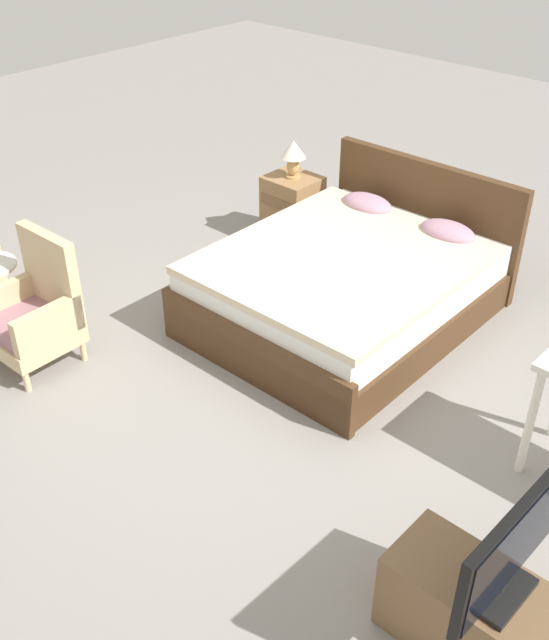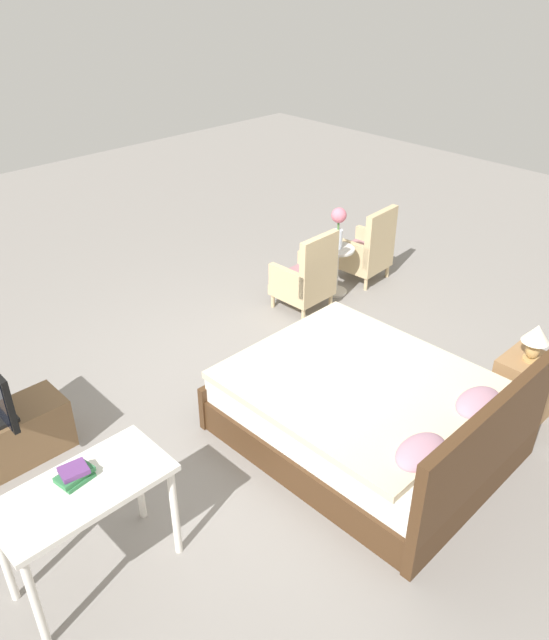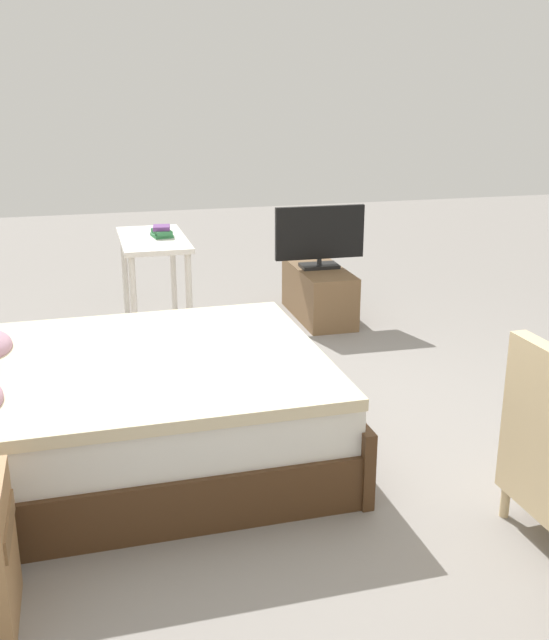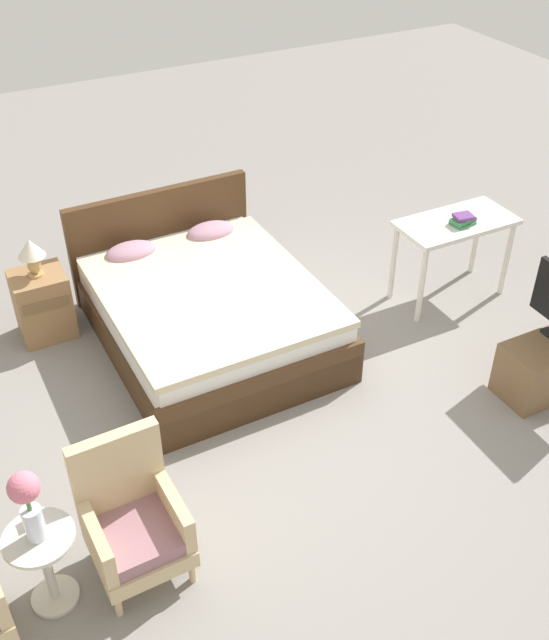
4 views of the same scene
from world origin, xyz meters
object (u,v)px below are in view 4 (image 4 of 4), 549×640
Objects in this scene: book_stack at (463,220)px; armchair_by_window_right at (133,520)px; bed at (205,309)px; table_lamp at (31,252)px; flower_vase at (27,500)px; side_table at (45,560)px; nightstand at (43,304)px; vanity_desk at (455,232)px.

armchair_by_window_right is at bearing -158.13° from book_stack.
table_lamp is (-1.19, 0.69, 0.51)m from bed.
flower_vase is (-0.52, -0.02, 0.49)m from armchair_by_window_right.
book_stack is (2.21, -0.48, 0.52)m from bed.
armchair_by_window_right is at bearing 2.47° from side_table.
vanity_desk reaches higher than nightstand.
flower_vase is 4.23m from book_stack.
vanity_desk is at bearing 20.46° from flower_vase.
armchair_by_window_right is 0.52m from side_table.
nightstand is 1.79× the size of table_lamp.
nightstand is 0.57× the size of vanity_desk.
nightstand is (0.59, 2.59, -0.56)m from flower_vase.
armchair_by_window_right is (-1.25, -1.87, 0.08)m from bed.
vanity_desk is (3.99, 1.49, 0.30)m from side_table.
bed reaches higher than vanity_desk.
book_stack is at bearing -19.06° from table_lamp.
bed is 2.28m from vanity_desk.
book_stack is (3.99, 1.41, -0.04)m from flower_vase.
bed is 2.32m from book_stack.
bed is 9.25× the size of book_stack.
vanity_desk reaches higher than side_table.
table_lamp reaches higher than armchair_by_window_right.
armchair_by_window_right is 3.76m from book_stack.
bed is 2.66m from flower_vase.
vanity_desk is at bearing -17.93° from nightstand.
flower_vase reaches higher than table_lamp.
table_lamp is (0.59, 2.59, -0.05)m from flower_vase.
bed is 2.60m from side_table.
side_table is 0.55× the size of vanity_desk.
side_table is 0.96× the size of nightstand.
flower_vase reaches higher than vanity_desk.
table_lamp is at bearing 77.23° from flower_vase.
armchair_by_window_right is 2.60m from table_lamp.
bed is at bearing 46.90° from side_table.
bed is 2.06× the size of vanity_desk.
book_stack is (3.99, 1.41, 0.46)m from side_table.
flower_vase is 1.45× the size of table_lamp.
flower_vase reaches higher than side_table.
side_table is 4.26m from book_stack.
side_table is (-1.78, -1.90, 0.06)m from bed.
bed is 6.49× the size of table_lamp.
vanity_desk is at bearing -10.47° from bed.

